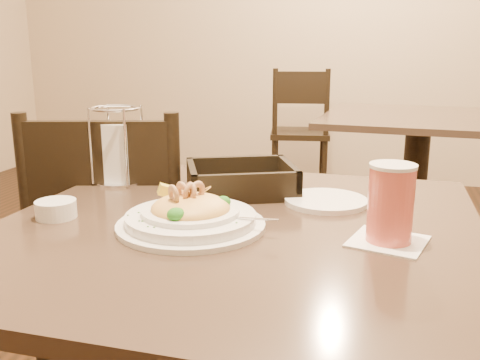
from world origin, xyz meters
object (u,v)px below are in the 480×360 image
(background_table, at_px, (416,164))
(dining_chair_far, at_px, (300,128))
(main_table, at_px, (237,337))
(butter_ramekin, at_px, (56,209))
(pasta_bowl, at_px, (191,215))
(drink_glass, at_px, (391,204))
(dining_chair_near, at_px, (117,262))
(bread_basket, at_px, (241,183))
(side_plate, at_px, (326,201))
(napkin_caddy, at_px, (118,150))

(background_table, xyz_separation_m, dining_chair_far, (-0.76, 1.13, -0.02))
(main_table, height_order, butter_ramekin, butter_ramekin)
(dining_chair_far, bearing_deg, pasta_bowl, 85.49)
(background_table, xyz_separation_m, drink_glass, (-0.14, -1.82, 0.31))
(dining_chair_near, bearing_deg, bread_basket, 148.93)
(side_plate, bearing_deg, background_table, 80.64)
(napkin_caddy, bearing_deg, main_table, -31.46)
(background_table, distance_m, bread_basket, 1.67)
(background_table, bearing_deg, napkin_caddy, -116.35)
(background_table, distance_m, dining_chair_near, 1.70)
(background_table, relative_size, dining_chair_far, 1.03)
(pasta_bowl, xyz_separation_m, drink_glass, (0.35, 0.02, 0.04))
(bread_basket, xyz_separation_m, napkin_caddy, (-0.31, 0.01, 0.06))
(drink_glass, bearing_deg, bread_basket, 143.75)
(main_table, distance_m, butter_ramekin, 0.44)
(background_table, bearing_deg, pasta_bowl, -104.87)
(pasta_bowl, bearing_deg, background_table, 75.13)
(dining_chair_far, distance_m, side_plate, 2.80)
(background_table, xyz_separation_m, dining_chair_near, (-0.85, -1.47, -0.02))
(dining_chair_near, height_order, napkin_caddy, napkin_caddy)
(napkin_caddy, xyz_separation_m, side_plate, (0.51, -0.05, -0.07))
(main_table, bearing_deg, drink_glass, -5.53)
(drink_glass, bearing_deg, side_plate, 122.43)
(main_table, height_order, drink_glass, drink_glass)
(pasta_bowl, relative_size, drink_glass, 2.07)
(bread_basket, height_order, butter_ramekin, bread_basket)
(background_table, relative_size, bread_basket, 3.24)
(pasta_bowl, relative_size, napkin_caddy, 1.63)
(napkin_caddy, distance_m, butter_ramekin, 0.29)
(main_table, relative_size, drink_glass, 6.10)
(napkin_caddy, bearing_deg, dining_chair_near, 127.26)
(drink_glass, height_order, butter_ramekin, drink_glass)
(dining_chair_near, distance_m, side_plate, 0.66)
(drink_glass, relative_size, butter_ramekin, 1.87)
(main_table, height_order, background_table, same)
(main_table, relative_size, side_plate, 5.10)
(background_table, xyz_separation_m, napkin_caddy, (-0.78, -1.57, 0.32))
(side_plate, xyz_separation_m, butter_ramekin, (-0.50, -0.24, 0.01))
(dining_chair_far, distance_m, butter_ramekin, 3.00)
(pasta_bowl, height_order, drink_glass, drink_glass)
(pasta_bowl, relative_size, butter_ramekin, 3.88)
(napkin_caddy, bearing_deg, bread_basket, -1.75)
(dining_chair_far, distance_m, drink_glass, 3.03)
(dining_chair_far, bearing_deg, side_plate, 90.47)
(dining_chair_near, distance_m, drink_glass, 0.86)
(bread_basket, bearing_deg, background_table, 73.63)
(side_plate, distance_m, butter_ramekin, 0.55)
(background_table, height_order, bread_basket, bread_basket)
(dining_chair_far, relative_size, napkin_caddy, 4.96)
(dining_chair_far, bearing_deg, background_table, 114.19)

